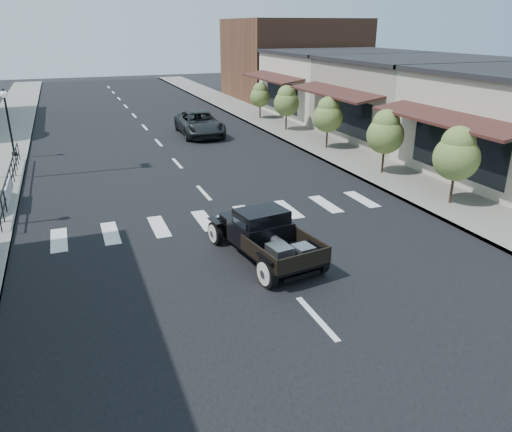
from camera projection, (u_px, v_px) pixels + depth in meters
name	position (u px, v px, depth m)	size (l,w,h in m)	color
ground	(269.00, 265.00, 14.29)	(120.00, 120.00, 0.00)	black
road	(165.00, 150.00, 27.37)	(14.00, 80.00, 0.02)	black
road_markings	(187.00, 174.00, 23.01)	(12.00, 60.00, 0.06)	silver
sidewalk_right	(305.00, 138.00, 30.18)	(3.00, 80.00, 0.15)	gray
storefront_mid	(419.00, 100.00, 29.82)	(10.00, 9.00, 4.50)	#A49A89
storefront_far	(342.00, 84.00, 37.67)	(10.00, 9.00, 4.50)	beige
far_building_right	(293.00, 59.00, 46.12)	(11.00, 10.00, 7.00)	brown
railing	(11.00, 177.00, 20.35)	(0.08, 10.00, 1.00)	black
banner	(10.00, 196.00, 18.71)	(0.04, 2.20, 0.60)	silver
lamp_post_c	(9.00, 123.00, 25.06)	(0.36, 0.36, 3.41)	black
small_tree_a	(455.00, 167.00, 18.38)	(1.68, 1.68, 2.80)	#5B6F33
small_tree_b	(385.00, 143.00, 22.28)	(1.65, 1.65, 2.75)	#5B6F33
small_tree_c	(328.00, 123.00, 26.92)	(1.59, 1.59, 2.65)	#5B6F33
small_tree_d	(286.00, 109.00, 31.66)	(1.60, 1.60, 2.67)	#5B6F33
small_tree_e	(260.00, 101.00, 35.72)	(1.44, 1.44, 2.40)	#5B6F33
hotrod_pickup	(265.00, 235.00, 14.42)	(2.02, 4.33, 1.50)	black
second_car	(200.00, 124.00, 30.88)	(2.41, 5.22, 1.45)	black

